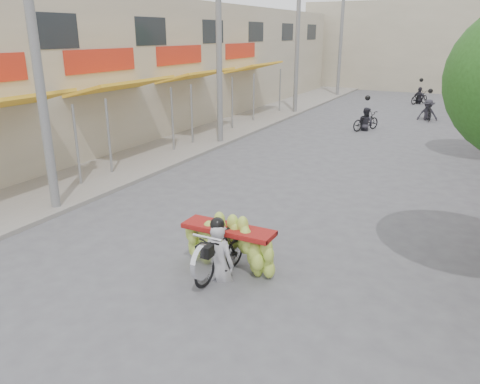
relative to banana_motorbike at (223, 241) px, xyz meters
name	(u,v)px	position (x,y,z in m)	size (l,w,h in m)	color
ground	(149,321)	(-0.33, -1.97, -0.72)	(120.00, 120.00, 0.00)	#57575C
sidewalk_left	(222,127)	(-7.33, 13.03, -0.66)	(4.00, 60.00, 0.12)	gray
shophouse_row_left	(126,65)	(-12.31, 12.00, 2.28)	(9.77, 40.00, 6.00)	#B3A88E
far_building	(431,46)	(-0.33, 36.03, 2.78)	(20.00, 6.00, 7.00)	#B3A88E
utility_pole_near	(36,55)	(-5.73, 1.03, 3.31)	(0.60, 0.24, 8.00)	slate
utility_pole_mid	(219,46)	(-5.73, 10.03, 3.31)	(0.60, 0.24, 8.00)	slate
utility_pole_far	(297,42)	(-5.73, 19.03, 3.31)	(0.60, 0.24, 8.00)	slate
utility_pole_back	(341,40)	(-5.73, 28.03, 3.31)	(0.60, 0.24, 8.00)	slate
banana_motorbike	(223,241)	(0.00, 0.00, 0.00)	(2.20, 1.81, 2.15)	black
bg_motorbike_a	(366,115)	(-0.83, 15.83, 0.03)	(1.30, 1.72, 1.95)	black
bg_motorbike_b	(429,105)	(1.54, 20.22, 0.11)	(1.17, 1.90, 1.95)	black
bg_motorbike_c	(420,92)	(0.31, 26.52, 0.09)	(1.25, 1.64, 1.95)	black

